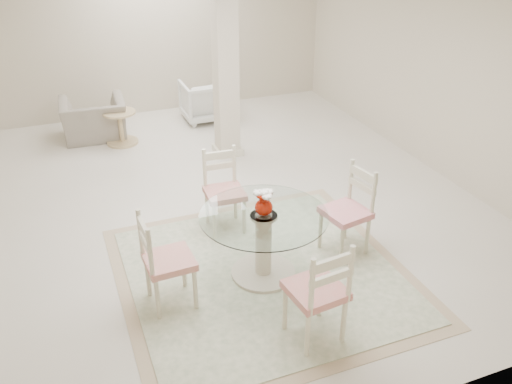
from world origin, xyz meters
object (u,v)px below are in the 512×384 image
object	(u,v)px
dining_table	(263,245)
recliner_taupe	(94,119)
dining_chair_north	(223,184)
dining_chair_west	(161,255)
side_table	(121,129)
dining_chair_south	(321,287)
armchair_white	(204,101)
column	(225,63)
dining_chair_east	(351,204)
red_vase	(264,203)

from	to	relation	value
dining_table	recliner_taupe	bearing A→B (deg)	104.90
dining_chair_north	recliner_taupe	bearing A→B (deg)	111.01
dining_chair_west	side_table	bearing A→B (deg)	-6.13
dining_chair_south	dining_chair_north	bearing A→B (deg)	-91.84
dining_chair_west	armchair_white	xyz separation A→B (m)	(1.72, 4.48, -0.22)
column	dining_chair_north	xyz separation A→B (m)	(-0.70, -1.93, -0.80)
dining_chair_north	recliner_taupe	distance (m)	3.40
column	dining_chair_south	distance (m)	4.07
dining_chair_east	armchair_white	distance (m)	4.32
dining_chair_east	armchair_white	bearing A→B (deg)	173.44
dining_chair_south	column	bearing A→B (deg)	-104.11
dining_chair_south	dining_chair_east	bearing A→B (deg)	-136.32
red_vase	dining_chair_west	distance (m)	1.06
dining_chair_south	recliner_taupe	distance (m)	5.40
dining_chair_east	column	bearing A→B (deg)	177.19
column	dining_table	distance (m)	3.17
column	armchair_white	distance (m)	1.77
column	side_table	size ratio (longest dim) A/B	5.26
column	red_vase	world-z (taller)	column
dining_table	dining_chair_west	distance (m)	1.04
dining_table	armchair_white	world-z (taller)	dining_table
dining_chair_east	dining_chair_west	size ratio (longest dim) A/B	1.00
dining_chair_west	dining_chair_east	bearing A→B (deg)	-87.73
dining_chair_north	dining_chair_west	world-z (taller)	dining_chair_west
armchair_white	side_table	bearing A→B (deg)	19.47
side_table	column	bearing A→B (deg)	-33.80
recliner_taupe	armchair_white	xyz separation A→B (m)	(1.83, 0.15, 0.02)
red_vase	dining_chair_west	bearing A→B (deg)	-175.35
recliner_taupe	armchair_white	distance (m)	1.84
red_vase	dining_chair_south	xyz separation A→B (m)	(0.09, -1.02, -0.26)
dining_chair_west	recliner_taupe	size ratio (longest dim) A/B	1.10
recliner_taupe	side_table	xyz separation A→B (m)	(0.35, -0.36, -0.08)
dining_chair_north	side_table	distance (m)	2.96
red_vase	dining_chair_east	world-z (taller)	dining_chair_east
armchair_white	side_table	xyz separation A→B (m)	(-1.48, -0.52, -0.10)
dining_chair_west	side_table	xyz separation A→B (m)	(0.24, 3.96, -0.32)
armchair_white	side_table	world-z (taller)	armchair_white
dining_chair_north	red_vase	bearing A→B (deg)	-82.70
side_table	dining_chair_north	bearing A→B (deg)	-76.27
dining_chair_west	recliner_taupe	distance (m)	4.33
recliner_taupe	dining_table	bearing A→B (deg)	108.14
column	dining_chair_south	world-z (taller)	column
column	recliner_taupe	xyz separation A→B (m)	(-1.75, 1.30, -1.04)
red_vase	side_table	world-z (taller)	red_vase
dining_chair_east	dining_table	bearing A→B (deg)	-95.48
dining_chair_east	dining_chair_west	distance (m)	2.04
dining_chair_west	armchair_white	size ratio (longest dim) A/B	1.44
dining_chair_east	armchair_white	xyz separation A→B (m)	(-0.31, 4.30, -0.23)
side_table	dining_table	bearing A→B (deg)	-78.68
dining_table	dining_chair_south	world-z (taller)	dining_chair_south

